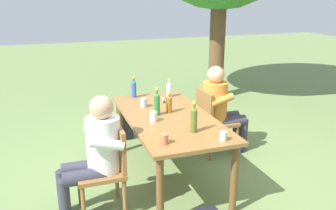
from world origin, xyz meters
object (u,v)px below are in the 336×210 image
Objects in this scene: person_in_plaid_shirt at (220,105)px; bottle_blue at (134,89)px; table_knife at (163,100)px; chair_far_left at (212,119)px; bottle_olive at (194,119)px; bottle_clear at (169,89)px; bottle_amber at (169,104)px; chair_near_right at (108,165)px; cup_white at (153,117)px; dining_table at (168,123)px; cup_glass at (223,136)px; person_in_white_shirt at (95,150)px; backpack_by_near_side at (124,123)px; cup_terracotta at (164,139)px; bottle_green at (157,103)px; cup_steel at (144,103)px.

person_in_plaid_shirt is 1.13m from bottle_blue.
table_knife is (-0.11, -0.74, 0.11)m from person_in_plaid_shirt.
bottle_olive is at bearing -35.16° from chair_far_left.
bottle_amber is at bearing -19.28° from bottle_clear.
chair_near_right is 0.70m from cup_white.
cup_white is at bearing 118.48° from chair_near_right.
dining_table is at bearing 121.40° from cup_white.
person_in_white_shirt is at bearing -109.42° from cup_glass.
bottle_amber is 2.66× the size of cup_glass.
bottle_clear is at bearing 150.41° from cup_white.
bottle_amber is at bearing -67.97° from person_in_plaid_shirt.
dining_table is 0.55m from table_knife.
bottle_blue reaches higher than backpack_by_near_side.
bottle_blue reaches higher than bottle_clear.
person_in_plaid_shirt is 1.21m from cup_white.
bottle_olive is 3.35× the size of cup_terracotta.
bottle_green is 0.78m from cup_terracotta.
cup_terracotta is at bearing -21.62° from dining_table.
cup_terracotta is (1.12, -1.03, 0.32)m from chair_far_left.
bottle_amber is at bearing 119.52° from person_in_white_shirt.
bottle_green is (-0.47, 0.64, 0.41)m from chair_near_right.
bottle_green reaches higher than bottle_amber.
bottle_clear is (-1.22, 0.17, -0.03)m from bottle_olive.
bottle_olive is at bearing 8.27° from dining_table.
dining_table is 21.18× the size of cup_glass.
chair_near_right is (0.42, -0.75, -0.19)m from dining_table.
cup_white is at bearing -29.59° from bottle_clear.
person_in_plaid_shirt is at bearing 66.95° from bottle_clear.
chair_far_left is 8.21× the size of cup_white.
chair_far_left is 3.70× the size of bottle_amber.
bottle_blue is at bearing -162.00° from bottle_amber.
bottle_blue reaches higher than chair_near_right.
dining_table is 7.80× the size of table_knife.
person_in_white_shirt is 0.97m from bottle_olive.
dining_table is at bearing 119.30° from chair_near_right.
bottle_blue is (-1.34, -0.26, -0.02)m from bottle_olive.
person_in_plaid_shirt reaches higher than bottle_amber.
cup_steel is at bearing -87.62° from person_in_plaid_shirt.
person_in_white_shirt is 0.73m from cup_white.
chair_far_left is at bearing 158.04° from cup_glass.
cup_white is at bearing 114.30° from person_in_white_shirt.
person_in_white_shirt is at bearing -28.83° from bottle_blue.
cup_white is (0.18, -0.10, -0.08)m from bottle_green.
bottle_blue is 3.07× the size of cup_glass.
chair_near_right is 9.85× the size of cup_glass.
bottle_amber is at bearing -166.98° from cup_glass.
bottle_clear is at bearing 159.74° from dining_table.
dining_table is 0.96m from person_in_white_shirt.
bottle_clear is (-1.10, 1.11, 0.21)m from person_in_white_shirt.
bottle_olive is at bearing 115.29° from cup_terracotta.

